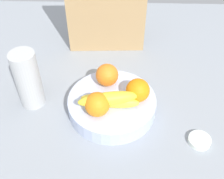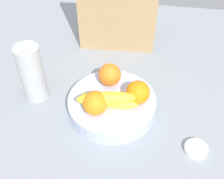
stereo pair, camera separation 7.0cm
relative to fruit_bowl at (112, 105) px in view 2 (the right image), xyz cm
name	(u,v)px [view 2 (the right image)]	position (x,y,z in cm)	size (l,w,h in cm)	color
ground_plane	(99,113)	(-3.91, -0.72, -3.93)	(180.00, 140.00, 3.00)	gray
fruit_bowl	(112,105)	(0.00, 0.00, 0.00)	(26.58, 26.58, 4.85)	silver
orange_front_left	(110,75)	(-1.73, 6.80, 5.94)	(7.03, 7.03, 7.03)	orange
orange_front_right	(94,103)	(-4.33, -5.54, 5.94)	(7.03, 7.03, 7.03)	orange
orange_center	(138,92)	(7.48, 0.39, 5.94)	(7.03, 7.03, 7.03)	orange
banana_bunch	(108,100)	(-0.75, -3.30, 5.53)	(17.75, 7.80, 6.20)	yellow
cutting_board	(117,7)	(-3.06, 31.32, 15.57)	(28.00, 1.80, 36.00)	tan
thermos_tumbler	(32,73)	(-24.99, 2.68, 7.06)	(7.47, 7.47, 18.98)	#B3B5B5
jar_lid	(196,149)	(24.80, -11.16, -1.75)	(6.32, 6.32, 1.35)	white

